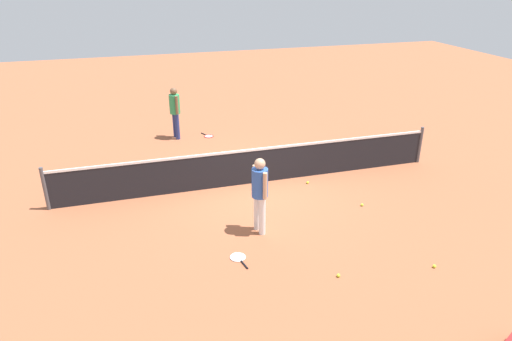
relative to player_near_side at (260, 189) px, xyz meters
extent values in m
plane|color=#9E5638|center=(0.53, 2.33, -1.01)|extent=(40.00, 40.00, 0.00)
cylinder|color=#4C4C51|center=(-4.47, 2.33, -0.47)|extent=(0.09, 0.09, 1.07)
cylinder|color=#4C4C51|center=(5.53, 2.33, -0.47)|extent=(0.09, 0.09, 1.07)
cube|color=black|center=(0.53, 2.33, -0.55)|extent=(10.00, 0.02, 0.91)
cube|color=white|center=(0.53, 2.33, -0.07)|extent=(10.00, 0.04, 0.06)
cylinder|color=white|center=(0.02, -0.11, -0.58)|extent=(0.17, 0.17, 0.85)
cylinder|color=white|center=(-0.02, 0.11, -0.58)|extent=(0.17, 0.17, 0.85)
cylinder|color=#2D59B2|center=(0.00, 0.00, 0.15)|extent=(0.41, 0.41, 0.62)
cylinder|color=tan|center=(0.05, -0.21, 0.17)|extent=(0.11, 0.11, 0.58)
cylinder|color=tan|center=(-0.05, 0.21, 0.17)|extent=(0.11, 0.11, 0.58)
sphere|color=tan|center=(0.00, 0.00, 0.58)|extent=(0.27, 0.27, 0.23)
cylinder|color=navy|center=(-0.92, 6.25, -0.58)|extent=(0.17, 0.17, 0.85)
cylinder|color=navy|center=(-0.97, 6.46, -0.58)|extent=(0.17, 0.17, 0.85)
cylinder|color=#339959|center=(-0.95, 6.36, 0.15)|extent=(0.40, 0.40, 0.62)
cylinder|color=brown|center=(-0.90, 6.15, 0.17)|extent=(0.11, 0.11, 0.58)
cylinder|color=brown|center=(-0.99, 6.57, 0.17)|extent=(0.11, 0.11, 0.58)
sphere|color=brown|center=(-0.95, 6.36, 0.58)|extent=(0.27, 0.27, 0.23)
torus|color=white|center=(-0.70, -0.81, -1.00)|extent=(0.37, 0.37, 0.02)
cylinder|color=silver|center=(-0.70, -0.81, -1.00)|extent=(0.32, 0.32, 0.00)
cylinder|color=black|center=(-0.64, -1.09, -0.99)|extent=(0.09, 0.28, 0.03)
torus|color=red|center=(0.09, 6.19, -1.00)|extent=(0.42, 0.42, 0.02)
cylinder|color=silver|center=(0.09, 6.19, -1.00)|extent=(0.36, 0.36, 0.00)
cylinder|color=black|center=(-0.03, 6.45, -0.99)|extent=(0.15, 0.27, 0.03)
sphere|color=#C6E033|center=(2.67, 0.39, -0.98)|extent=(0.07, 0.07, 0.07)
sphere|color=#C6E033|center=(2.80, -2.19, -0.98)|extent=(0.07, 0.07, 0.07)
sphere|color=#C6E033|center=(1.89, 1.89, -0.98)|extent=(0.07, 0.07, 0.07)
sphere|color=#C6E033|center=(0.93, -1.93, -0.98)|extent=(0.07, 0.07, 0.07)
camera|label=1|loc=(-2.46, -8.06, 4.23)|focal=31.97mm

